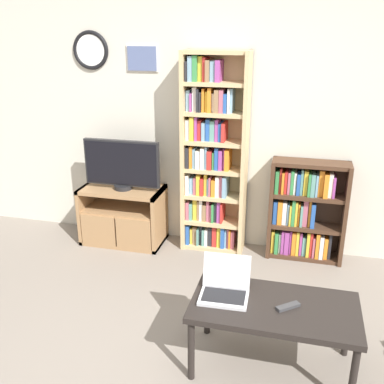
{
  "coord_description": "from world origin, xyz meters",
  "views": [
    {
      "loc": [
        0.75,
        -2.03,
        2.11
      ],
      "look_at": [
        -0.06,
        1.17,
        0.88
      ],
      "focal_mm": 42.0,
      "sensor_mm": 36.0,
      "label": 1
    }
  ],
  "objects_px": {
    "laptop": "(225,286)",
    "remote_near_laptop": "(288,306)",
    "tv_stand": "(123,215)",
    "bookshelf_short": "(304,212)",
    "bookshelf_tall": "(212,158)",
    "television": "(122,165)",
    "coffee_table": "(274,311)"
  },
  "relations": [
    {
      "from": "television",
      "to": "bookshelf_short",
      "type": "bearing_deg",
      "value": 4.62
    },
    {
      "from": "television",
      "to": "remote_near_laptop",
      "type": "xyz_separation_m",
      "value": [
        1.69,
        -1.47,
        -0.35
      ]
    },
    {
      "from": "bookshelf_tall",
      "to": "remote_near_laptop",
      "type": "bearing_deg",
      "value": -62.8
    },
    {
      "from": "laptop",
      "to": "coffee_table",
      "type": "bearing_deg",
      "value": -8.88
    },
    {
      "from": "bookshelf_tall",
      "to": "laptop",
      "type": "xyz_separation_m",
      "value": [
        0.42,
        -1.55,
        -0.4
      ]
    },
    {
      "from": "bookshelf_short",
      "to": "laptop",
      "type": "height_order",
      "value": "bookshelf_short"
    },
    {
      "from": "tv_stand",
      "to": "coffee_table",
      "type": "bearing_deg",
      "value": -41.92
    },
    {
      "from": "bookshelf_short",
      "to": "remote_near_laptop",
      "type": "bearing_deg",
      "value": -92.46
    },
    {
      "from": "bookshelf_short",
      "to": "television",
      "type": "bearing_deg",
      "value": -175.38
    },
    {
      "from": "television",
      "to": "bookshelf_short",
      "type": "height_order",
      "value": "television"
    },
    {
      "from": "bookshelf_short",
      "to": "bookshelf_tall",
      "type": "bearing_deg",
      "value": -179.35
    },
    {
      "from": "tv_stand",
      "to": "television",
      "type": "xyz_separation_m",
      "value": [
        0.03,
        -0.01,
        0.54
      ]
    },
    {
      "from": "television",
      "to": "remote_near_laptop",
      "type": "relative_size",
      "value": 5.03
    },
    {
      "from": "television",
      "to": "coffee_table",
      "type": "distance_m",
      "value": 2.21
    },
    {
      "from": "bookshelf_tall",
      "to": "laptop",
      "type": "distance_m",
      "value": 1.66
    },
    {
      "from": "bookshelf_tall",
      "to": "coffee_table",
      "type": "xyz_separation_m",
      "value": [
        0.74,
        -1.59,
        -0.51
      ]
    },
    {
      "from": "coffee_table",
      "to": "remote_near_laptop",
      "type": "bearing_deg",
      "value": -9.21
    },
    {
      "from": "remote_near_laptop",
      "to": "television",
      "type": "bearing_deg",
      "value": -170.53
    },
    {
      "from": "laptop",
      "to": "remote_near_laptop",
      "type": "relative_size",
      "value": 2.11
    },
    {
      "from": "coffee_table",
      "to": "remote_near_laptop",
      "type": "xyz_separation_m",
      "value": [
        0.08,
        -0.01,
        0.06
      ]
    },
    {
      "from": "bookshelf_short",
      "to": "laptop",
      "type": "distance_m",
      "value": 1.64
    },
    {
      "from": "laptop",
      "to": "remote_near_laptop",
      "type": "distance_m",
      "value": 0.41
    },
    {
      "from": "tv_stand",
      "to": "bookshelf_short",
      "type": "distance_m",
      "value": 1.8
    },
    {
      "from": "bookshelf_short",
      "to": "remote_near_laptop",
      "type": "height_order",
      "value": "bookshelf_short"
    },
    {
      "from": "bookshelf_tall",
      "to": "laptop",
      "type": "height_order",
      "value": "bookshelf_tall"
    },
    {
      "from": "coffee_table",
      "to": "laptop",
      "type": "relative_size",
      "value": 3.27
    },
    {
      "from": "television",
      "to": "bookshelf_tall",
      "type": "relative_size",
      "value": 0.4
    },
    {
      "from": "television",
      "to": "remote_near_laptop",
      "type": "distance_m",
      "value": 2.27
    },
    {
      "from": "coffee_table",
      "to": "remote_near_laptop",
      "type": "height_order",
      "value": "remote_near_laptop"
    },
    {
      "from": "tv_stand",
      "to": "bookshelf_short",
      "type": "height_order",
      "value": "bookshelf_short"
    },
    {
      "from": "television",
      "to": "bookshelf_tall",
      "type": "height_order",
      "value": "bookshelf_tall"
    },
    {
      "from": "bookshelf_short",
      "to": "coffee_table",
      "type": "distance_m",
      "value": 1.61
    }
  ]
}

